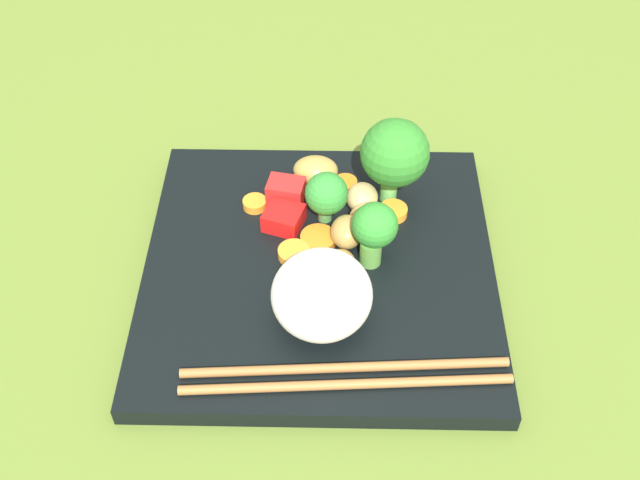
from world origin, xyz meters
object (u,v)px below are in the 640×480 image
(chopstick_pair, at_px, (346,376))
(broccoli_floret_1, at_px, (326,194))
(rice_mound, at_px, (319,295))
(square_plate, at_px, (319,269))
(carrot_slice_1, at_px, (316,239))

(chopstick_pair, bearing_deg, broccoli_floret_1, 92.12)
(rice_mound, xyz_separation_m, broccoli_floret_1, (-0.11, 0.01, -0.00))
(broccoli_floret_1, height_order, chopstick_pair, broccoli_floret_1)
(square_plate, xyz_separation_m, carrot_slice_1, (-0.02, -0.00, 0.01))
(rice_mound, bearing_deg, carrot_slice_1, -179.79)
(square_plate, height_order, carrot_slice_1, carrot_slice_1)
(rice_mound, distance_m, broccoli_floret_1, 0.11)
(carrot_slice_1, bearing_deg, square_plate, 5.12)
(broccoli_floret_1, xyz_separation_m, chopstick_pair, (0.16, 0.01, -0.02))
(broccoli_floret_1, relative_size, carrot_slice_1, 1.58)
(square_plate, distance_m, carrot_slice_1, 0.03)
(square_plate, relative_size, chopstick_pair, 1.20)
(square_plate, xyz_separation_m, broccoli_floret_1, (-0.05, 0.01, 0.04))
(broccoli_floret_1, height_order, carrot_slice_1, broccoli_floret_1)
(rice_mound, relative_size, chopstick_pair, 0.33)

